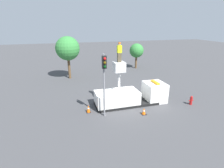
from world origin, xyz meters
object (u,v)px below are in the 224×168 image
at_px(traffic_cone_rear, 88,109).
at_px(tree_left_bg, 68,49).
at_px(fire_hydrant, 191,100).
at_px(bucket_truck, 131,96).
at_px(tree_right_bg, 137,51).
at_px(traffic_cone_curbside, 144,111).
at_px(worker, 119,52).
at_px(traffic_light_pole, 104,74).

relative_size(traffic_cone_rear, tree_left_bg, 0.12).
bearing_deg(traffic_cone_rear, tree_left_bg, 95.08).
bearing_deg(fire_hydrant, bucket_truck, 161.58).
relative_size(fire_hydrant, tree_right_bg, 0.21).
bearing_deg(bucket_truck, traffic_cone_curbside, -82.94).
height_order(bucket_truck, tree_right_bg, tree_right_bg).
bearing_deg(traffic_cone_rear, worker, 11.82).
bearing_deg(traffic_light_pole, traffic_cone_curbside, -9.60).
relative_size(traffic_cone_rear, traffic_cone_curbside, 1.18).
bearing_deg(tree_left_bg, bucket_truck, -62.86).
distance_m(traffic_light_pole, traffic_cone_curbside, 4.97).
bearing_deg(traffic_cone_curbside, worker, 123.19).
bearing_deg(traffic_cone_rear, fire_hydrant, -7.03).
distance_m(bucket_truck, traffic_cone_rear, 4.44).
bearing_deg(bucket_truck, fire_hydrant, -18.42).
height_order(bucket_truck, traffic_cone_curbside, bucket_truck).
bearing_deg(traffic_light_pole, worker, 44.19).
xyz_separation_m(fire_hydrant, tree_left_bg, (-11.01, 12.32, 3.86)).
distance_m(bucket_truck, tree_left_bg, 12.23).
distance_m(worker, tree_left_bg, 11.24).
height_order(fire_hydrant, traffic_cone_rear, fire_hydrant).
height_order(traffic_light_pole, traffic_cone_curbside, traffic_light_pole).
bearing_deg(fire_hydrant, tree_right_bg, 87.24).
bearing_deg(traffic_cone_curbside, traffic_cone_rear, 159.58).
xyz_separation_m(traffic_cone_curbside, tree_right_bg, (6.10, 15.76, 2.79)).
bearing_deg(worker, tree_left_bg, 111.38).
bearing_deg(bucket_truck, tree_left_bg, 117.14).
bearing_deg(worker, traffic_cone_rear, -168.18).
xyz_separation_m(traffic_light_pole, tree_right_bg, (9.52, 15.18, -0.76)).
bearing_deg(tree_left_bg, fire_hydrant, -48.23).
height_order(fire_hydrant, traffic_cone_curbside, fire_hydrant).
height_order(fire_hydrant, tree_right_bg, tree_right_bg).
xyz_separation_m(worker, fire_hydrant, (6.92, -1.88, -4.75)).
distance_m(worker, traffic_cone_rear, 5.78).
relative_size(fire_hydrant, traffic_cone_curbside, 1.44).
height_order(traffic_light_pole, traffic_cone_rear, traffic_light_pole).
distance_m(traffic_cone_rear, tree_right_bg, 17.89).
bearing_deg(worker, traffic_light_pole, -135.81).
relative_size(bucket_truck, tree_right_bg, 1.64).
xyz_separation_m(traffic_light_pole, traffic_cone_rear, (-1.24, 1.16, -3.50)).
distance_m(fire_hydrant, traffic_cone_rear, 10.10).
bearing_deg(traffic_light_pole, bucket_truck, 30.05).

